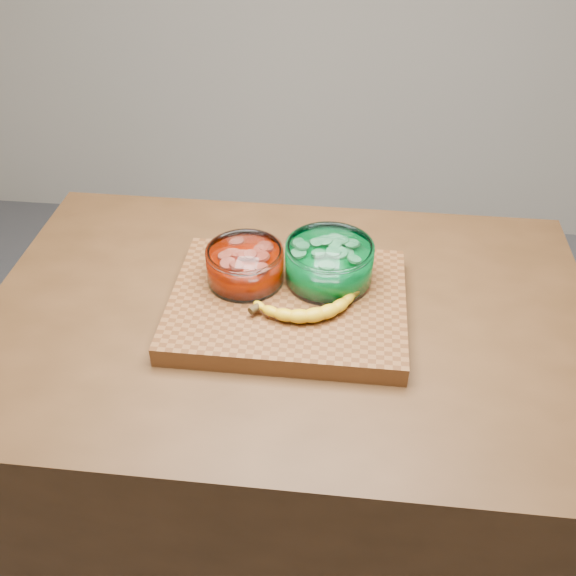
# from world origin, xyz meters

# --- Properties ---
(ground) EXTENTS (3.50, 3.50, 0.00)m
(ground) POSITION_xyz_m (0.00, 0.00, 0.00)
(ground) COLOR slate
(ground) RESTS_ON ground
(counter) EXTENTS (1.20, 0.80, 0.90)m
(counter) POSITION_xyz_m (0.00, 0.00, 0.45)
(counter) COLOR #492C16
(counter) RESTS_ON ground
(cutting_board) EXTENTS (0.45, 0.35, 0.04)m
(cutting_board) POSITION_xyz_m (0.00, 0.00, 0.92)
(cutting_board) COLOR brown
(cutting_board) RESTS_ON counter
(bowl_red) EXTENTS (0.15, 0.15, 0.07)m
(bowl_red) POSITION_xyz_m (-0.09, 0.04, 0.97)
(bowl_red) COLOR white
(bowl_red) RESTS_ON cutting_board
(bowl_green) EXTENTS (0.17, 0.17, 0.08)m
(bowl_green) POSITION_xyz_m (0.07, 0.06, 0.98)
(bowl_green) COLOR white
(bowl_green) RESTS_ON cutting_board
(banana) EXTENTS (0.22, 0.14, 0.03)m
(banana) POSITION_xyz_m (0.04, -0.03, 0.96)
(banana) COLOR gold
(banana) RESTS_ON cutting_board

